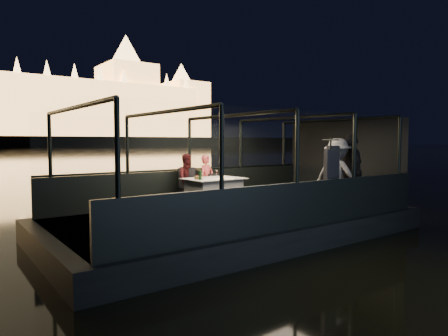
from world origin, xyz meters
TOP-DOWN VIEW (x-y plane):
  - boat_hull at (0.00, 0.00)m, footprint 8.60×4.40m
  - boat_deck at (0.00, 0.00)m, footprint 8.00×4.00m
  - gunwale_port at (0.00, 2.00)m, footprint 8.00×0.08m
  - gunwale_starboard at (0.00, -2.00)m, footprint 8.00×0.08m
  - cabin_glass_port at (0.00, 2.00)m, footprint 8.00×0.02m
  - cabin_glass_starboard at (0.00, -2.00)m, footprint 8.00×0.02m
  - cabin_roof_glass at (0.00, 0.00)m, footprint 8.00×4.00m
  - end_wall_fore at (-4.00, 0.00)m, footprint 0.02×4.00m
  - end_wall_aft at (4.00, 0.00)m, footprint 0.02×4.00m
  - canopy_ribs at (0.00, 0.00)m, footprint 8.00×4.00m
  - dining_table_central at (0.03, 0.88)m, footprint 1.47×1.08m
  - chair_port_left at (-0.31, 1.44)m, footprint 0.52×0.52m
  - chair_port_right at (0.47, 1.33)m, footprint 0.39×0.39m
  - coat_stand at (1.30, -1.75)m, footprint 0.58×0.51m
  - person_woman_coral at (0.29, 1.60)m, footprint 0.54×0.43m
  - person_man_maroon at (-0.28, 1.63)m, footprint 0.69×0.56m
  - passenger_stripe at (2.15, -1.28)m, footprint 0.86×1.25m
  - passenger_dark at (2.55, -1.37)m, footprint 1.00×1.19m
  - wine_bottle at (-0.50, 0.69)m, footprint 0.07×0.07m
  - bread_basket at (-0.46, 0.83)m, footprint 0.22×0.22m
  - amber_candle at (0.18, 0.69)m, footprint 0.07×0.07m
  - plate_near at (0.45, 0.52)m, footprint 0.24×0.24m
  - plate_far at (-0.34, 0.89)m, footprint 0.31×0.31m
  - wine_glass_white at (-0.44, 0.69)m, footprint 0.09×0.09m
  - wine_glass_red at (0.20, 1.00)m, footprint 0.06×0.06m

SIDE VIEW (x-z plane):
  - boat_hull at x=0.00m, z-range -0.50..0.50m
  - boat_deck at x=0.00m, z-range 0.46..0.50m
  - dining_table_central at x=0.03m, z-range 0.50..1.27m
  - gunwale_port at x=0.00m, z-range 0.50..1.40m
  - gunwale_starboard at x=0.00m, z-range 0.50..1.40m
  - chair_port_left at x=-0.31m, z-range 0.45..1.45m
  - chair_port_right at x=0.47m, z-range 0.54..1.36m
  - person_woman_coral at x=0.29m, z-range 0.59..1.91m
  - person_man_maroon at x=-0.28m, z-range 0.57..1.93m
  - plate_near at x=0.45m, z-range 1.27..1.28m
  - plate_far at x=-0.34m, z-range 1.27..1.28m
  - bread_basket at x=-0.46m, z-range 1.27..1.34m
  - amber_candle at x=0.18m, z-range 1.26..1.35m
  - passenger_stripe at x=2.15m, z-range 0.46..2.24m
  - passenger_dark at x=2.55m, z-range 0.40..2.30m
  - wine_glass_white at x=-0.44m, z-range 1.26..1.46m
  - wine_glass_red at x=0.20m, z-range 1.27..1.45m
  - coat_stand at x=1.30m, z-range 0.51..2.29m
  - wine_bottle at x=-0.50m, z-range 1.27..1.56m
  - end_wall_fore at x=-4.00m, z-range 0.50..2.80m
  - end_wall_aft at x=4.00m, z-range 0.50..2.80m
  - canopy_ribs at x=0.00m, z-range 0.50..2.80m
  - cabin_glass_port at x=0.00m, z-range 1.40..2.80m
  - cabin_glass_starboard at x=0.00m, z-range 1.40..2.80m
  - cabin_roof_glass at x=0.00m, z-range 2.79..2.81m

